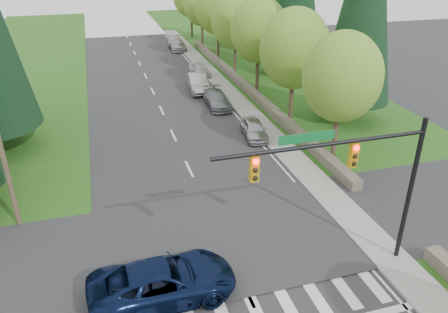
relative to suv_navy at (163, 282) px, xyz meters
name	(u,v)px	position (x,y,z in m)	size (l,w,h in m)	color
grass_east	(338,121)	(16.30, 15.00, -0.78)	(14.00, 110.00, 0.06)	#254A13
cross_street	(222,239)	(3.30, 3.00, -0.81)	(120.00, 8.00, 0.10)	#28282B
sidewalk_east	(257,120)	(10.20, 17.00, -0.75)	(1.80, 80.00, 0.13)	gray
curb_east	(247,121)	(9.35, 17.00, -0.75)	(0.20, 80.00, 0.13)	gray
stone_wall_north	(245,86)	(11.90, 25.00, -0.46)	(0.70, 40.00, 0.70)	#4C4438
traffic_signal	(355,169)	(7.67, -0.50, 4.17)	(8.70, 0.37, 6.80)	black
decid_tree_0	(342,77)	(12.50, 9.00, 4.79)	(4.80, 4.80, 8.37)	#38281C
decid_tree_1	(295,49)	(12.60, 16.00, 4.99)	(5.20, 5.20, 8.80)	#38281C
decid_tree_2	(259,30)	(12.40, 23.00, 5.12)	(5.00, 5.00, 8.82)	#38281C
decid_tree_3	(235,20)	(12.50, 30.00, 4.85)	(5.00, 5.00, 8.55)	#38281C
decid_tree_4	(218,7)	(12.60, 37.00, 5.25)	(5.40, 5.40, 9.18)	#38281C
decid_tree_5	(202,4)	(12.40, 44.00, 4.72)	(4.80, 4.80, 8.30)	#38281C
suv_navy	(163,282)	(0.00, 0.00, 0.00)	(2.70, 5.84, 1.62)	#0A1535
parked_car_a	(254,129)	(8.90, 14.05, -0.16)	(1.53, 3.81, 1.30)	#B0AFB4
parked_car_b	(217,99)	(8.08, 21.09, -0.15)	(1.85, 4.54, 1.32)	slate
parked_car_c	(198,83)	(7.50, 25.88, -0.02)	(1.67, 4.80, 1.58)	#A3A3A8
parked_car_d	(200,69)	(8.90, 31.00, -0.16)	(1.55, 3.84, 1.31)	silver
parked_car_e	(177,44)	(8.90, 43.77, -0.09)	(2.01, 4.95, 1.44)	#A2A2A7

